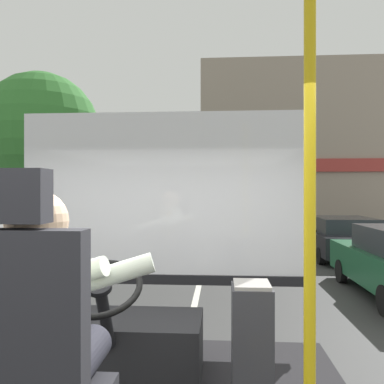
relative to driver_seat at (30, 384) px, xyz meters
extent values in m
cube|color=#373737|center=(0.20, 9.22, -1.44)|extent=(18.00, 44.00, 0.05)
cube|color=silver|center=(0.20, 9.22, -1.41)|extent=(0.12, 39.60, 0.00)
cube|color=#28282D|center=(0.00, -0.10, 0.23)|extent=(0.48, 0.10, 0.66)
cube|color=#28282D|center=(0.00, -0.10, 0.67)|extent=(0.22, 0.10, 0.18)
cylinder|color=#282833|center=(0.09, 0.22, -0.01)|extent=(0.17, 0.45, 0.17)
cylinder|color=#282833|center=(-0.09, 0.22, -0.01)|extent=(0.17, 0.45, 0.17)
cylinder|color=silver|center=(0.00, 0.06, 0.19)|extent=(0.31, 0.31, 0.57)
cube|color=#B2842D|center=(0.00, 0.22, 0.26)|extent=(0.06, 0.01, 0.35)
sphere|color=beige|center=(0.00, 0.06, 0.58)|extent=(0.23, 0.23, 0.23)
cylinder|color=silver|center=(0.09, 0.34, 0.29)|extent=(0.61, 0.20, 0.25)
cylinder|color=silver|center=(-0.09, 0.34, 0.29)|extent=(0.61, 0.20, 0.25)
cube|color=black|center=(0.00, 1.33, -0.38)|extent=(1.10, 0.56, 0.40)
cylinder|color=black|center=(0.00, 0.94, -0.06)|extent=(0.07, 0.27, 0.44)
torus|color=black|center=(0.00, 0.83, 0.14)|extent=(0.49, 0.45, 0.26)
cylinder|color=black|center=(0.00, 0.83, 0.14)|extent=(0.13, 0.13, 0.09)
cylinder|color=gold|center=(1.01, 0.12, 0.51)|extent=(0.04, 0.04, 2.18)
cube|color=#333338|center=(0.86, 0.90, -0.21)|extent=(0.22, 0.26, 0.73)
cube|color=#9E9993|center=(0.86, 0.90, 0.16)|extent=(0.20, 0.23, 0.02)
cube|color=silver|center=(0.20, 2.04, 0.67)|extent=(2.50, 0.01, 1.40)
cube|color=black|center=(0.20, 2.04, -0.07)|extent=(2.50, 0.08, 0.08)
cylinder|color=#4C3828|center=(-4.21, 9.27, -0.04)|extent=(0.24, 0.24, 2.76)
sphere|color=#31732D|center=(-4.21, 9.27, 2.36)|extent=(3.12, 3.12, 3.12)
cube|color=gray|center=(4.93, 20.35, 2.78)|extent=(10.37, 5.57, 8.40)
cube|color=#9E332D|center=(4.93, 17.51, 1.89)|extent=(9.95, 0.12, 0.60)
cylinder|color=black|center=(3.45, 8.04, -1.15)|extent=(0.14, 0.53, 0.53)
cube|color=black|center=(4.49, 11.62, -0.88)|extent=(1.98, 4.04, 0.59)
cube|color=#282D33|center=(4.49, 11.38, -0.35)|extent=(1.62, 2.22, 0.45)
cylinder|color=black|center=(5.43, 12.87, -1.17)|extent=(0.14, 0.48, 0.48)
cylinder|color=black|center=(3.55, 12.87, -1.17)|extent=(0.14, 0.48, 0.48)
cylinder|color=black|center=(3.55, 10.37, -1.17)|extent=(0.14, 0.48, 0.48)
camera|label=1|loc=(0.68, -1.39, 0.69)|focal=37.60mm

